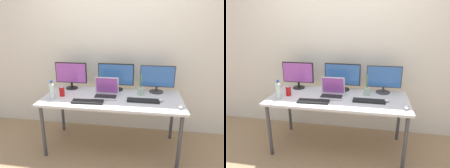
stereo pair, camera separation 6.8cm
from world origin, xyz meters
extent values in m
plane|color=#9E7F5B|center=(0.00, 0.00, 0.00)|extent=(16.00, 16.00, 0.00)
cube|color=silver|center=(0.00, 0.59, 1.30)|extent=(7.00, 0.08, 2.60)
cylinder|color=#424247|center=(-0.83, -0.32, 0.35)|extent=(0.04, 0.04, 0.71)
cylinder|color=#424247|center=(0.83, -0.32, 0.35)|extent=(0.04, 0.04, 0.71)
cylinder|color=#424247|center=(-0.83, 0.32, 0.35)|extent=(0.04, 0.04, 0.71)
cylinder|color=#424247|center=(0.83, 0.32, 0.35)|extent=(0.04, 0.04, 0.71)
cube|color=silver|center=(0.00, 0.00, 0.72)|extent=(1.78, 0.76, 0.03)
cylinder|color=black|center=(-0.63, 0.26, 0.75)|extent=(0.17, 0.17, 0.01)
cylinder|color=black|center=(-0.63, 0.26, 0.79)|extent=(0.03, 0.03, 0.08)
cube|color=black|center=(-0.63, 0.26, 0.98)|extent=(0.45, 0.02, 0.30)
cube|color=#A54CB2|center=(-0.63, 0.25, 0.98)|extent=(0.43, 0.01, 0.27)
cylinder|color=black|center=(0.01, 0.29, 0.75)|extent=(0.20, 0.20, 0.01)
cylinder|color=black|center=(0.01, 0.29, 0.78)|extent=(0.03, 0.03, 0.06)
cube|color=black|center=(0.01, 0.29, 0.97)|extent=(0.50, 0.02, 0.31)
cube|color=#3366B2|center=(0.01, 0.28, 0.97)|extent=(0.48, 0.01, 0.28)
cylinder|color=#38383D|center=(0.58, 0.28, 0.75)|extent=(0.19, 0.19, 0.01)
cylinder|color=#38383D|center=(0.58, 0.28, 0.78)|extent=(0.03, 0.03, 0.07)
cube|color=#38383D|center=(0.58, 0.28, 0.97)|extent=(0.46, 0.02, 0.30)
cube|color=#3366B2|center=(0.58, 0.26, 0.97)|extent=(0.44, 0.01, 0.27)
cube|color=silver|center=(-0.08, -0.01, 0.75)|extent=(0.31, 0.24, 0.02)
cube|color=black|center=(-0.08, -0.03, 0.76)|extent=(0.28, 0.13, 0.00)
cube|color=silver|center=(-0.08, 0.08, 0.87)|extent=(0.31, 0.06, 0.23)
cube|color=#A54CB2|center=(-0.08, 0.07, 0.87)|extent=(0.28, 0.05, 0.21)
cube|color=black|center=(-0.27, -0.21, 0.75)|extent=(0.39, 0.14, 0.02)
cube|color=black|center=(0.40, -0.08, 0.75)|extent=(0.39, 0.12, 0.02)
ellipsoid|color=silver|center=(0.62, -0.04, 0.76)|extent=(0.07, 0.10, 0.03)
ellipsoid|color=silver|center=(0.82, -0.21, 0.76)|extent=(0.07, 0.12, 0.04)
cylinder|color=silver|center=(-0.73, -0.16, 0.84)|extent=(0.07, 0.07, 0.19)
cone|color=silver|center=(-0.73, -0.16, 0.95)|extent=(0.06, 0.06, 0.03)
cylinder|color=#1938B2|center=(-0.73, -0.16, 0.97)|extent=(0.03, 0.03, 0.02)
cylinder|color=red|center=(-0.65, -0.05, 0.80)|extent=(0.07, 0.07, 0.12)
cylinder|color=silver|center=(-0.65, -0.05, 0.86)|extent=(0.06, 0.06, 0.00)
cylinder|color=#B2D1B7|center=(0.36, 0.14, 0.79)|extent=(0.08, 0.08, 0.10)
cylinder|color=#519342|center=(0.36, 0.14, 0.93)|extent=(0.01, 0.01, 0.19)
camera|label=1|loc=(0.35, -2.37, 1.70)|focal=32.00mm
camera|label=2|loc=(0.42, -2.36, 1.70)|focal=32.00mm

